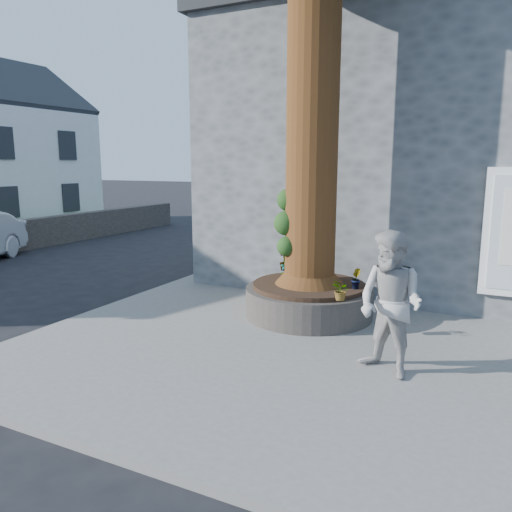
% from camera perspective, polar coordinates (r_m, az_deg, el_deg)
% --- Properties ---
extents(ground, '(120.00, 120.00, 0.00)m').
position_cam_1_polar(ground, '(7.91, -4.73, -10.68)').
color(ground, black).
rests_on(ground, ground).
extents(pavement, '(9.00, 8.00, 0.12)m').
position_cam_1_polar(pavement, '(8.16, 8.19, -9.64)').
color(pavement, slate).
rests_on(pavement, ground).
extents(yellow_line, '(0.10, 30.00, 0.01)m').
position_cam_1_polar(yellow_line, '(10.44, -16.38, -5.78)').
color(yellow_line, yellow).
rests_on(yellow_line, ground).
extents(stone_shop, '(10.30, 8.30, 6.30)m').
position_cam_1_polar(stone_shop, '(13.56, 21.13, 11.12)').
color(stone_shop, '#515456').
rests_on(stone_shop, ground).
extents(planter, '(2.30, 2.30, 0.60)m').
position_cam_1_polar(planter, '(9.17, 6.06, -4.99)').
color(planter, black).
rests_on(planter, pavement).
extents(man, '(0.73, 0.53, 1.88)m').
position_cam_1_polar(man, '(10.23, 11.30, 0.20)').
color(man, '#142138').
rests_on(man, pavement).
extents(woman, '(1.15, 1.05, 1.91)m').
position_cam_1_polar(woman, '(6.69, 15.11, -5.33)').
color(woman, '#ABA7A4').
rests_on(woman, pavement).
extents(shopping_bag, '(0.23, 0.17, 0.28)m').
position_cam_1_polar(shopping_bag, '(10.19, 12.59, -4.49)').
color(shopping_bag, white).
rests_on(shopping_bag, pavement).
extents(plant_a, '(0.23, 0.21, 0.37)m').
position_cam_1_polar(plant_a, '(9.09, 3.41, -1.88)').
color(plant_a, gray).
rests_on(plant_a, planter).
extents(plant_b, '(0.25, 0.25, 0.35)m').
position_cam_1_polar(plant_b, '(8.81, 11.32, -2.55)').
color(plant_b, gray).
rests_on(plant_b, planter).
extents(plant_c, '(0.26, 0.26, 0.38)m').
position_cam_1_polar(plant_c, '(10.13, 3.28, -0.58)').
color(plant_c, gray).
rests_on(plant_c, planter).
extents(plant_d, '(0.39, 0.39, 0.32)m').
position_cam_1_polar(plant_d, '(8.01, 9.70, -3.91)').
color(plant_d, gray).
rests_on(plant_d, planter).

